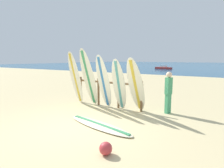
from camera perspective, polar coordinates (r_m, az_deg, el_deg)
The scene contains 12 objects.
ground_plane at distance 5.47m, azimuth -11.47°, elevation -13.13°, with size 120.00×120.00×0.00m, color #CCB784.
ocean_water at distance 61.83m, azimuth 28.39°, elevation 5.21°, with size 120.00×80.00×0.01m, color navy.
surfboard_rack at distance 7.41m, azimuth -1.21°, elevation -1.64°, with size 3.00×0.09×1.14m.
surfboard_leaning_far_left at distance 7.87m, azimuth -11.33°, elevation 1.81°, with size 0.51×0.73×2.26m.
surfboard_leaning_left at distance 7.40m, azimuth -7.29°, elevation 1.90°, with size 0.58×0.91×2.36m.
surfboard_leaning_center_left at distance 7.09m, azimuth -2.62°, elevation 0.69°, with size 0.60×0.75×2.11m.
surfboard_leaning_center at distance 6.69m, azimuth 2.24°, elevation -0.38°, with size 0.59×0.88×1.96m.
surfboard_leaning_center_right at distance 6.48m, azimuth 7.48°, elevation -0.52°, with size 0.60×1.02×2.01m.
surfboard_lying_on_sand at distance 5.44m, azimuth -4.04°, elevation -12.70°, with size 2.48×1.00×0.08m.
beachgoer_standing at distance 6.75m, azimuth 17.25°, elevation -2.02°, with size 0.24×0.28×1.50m.
small_boat_offshore at distance 35.65m, azimuth 15.79°, elevation 4.94°, with size 3.16×1.35×0.71m.
beach_ball at distance 3.94m, azimuth -1.99°, elevation -19.51°, with size 0.27×0.27×0.27m, color #B73338.
Camera 1 is at (3.51, -3.70, 1.95)m, focal length 29.21 mm.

